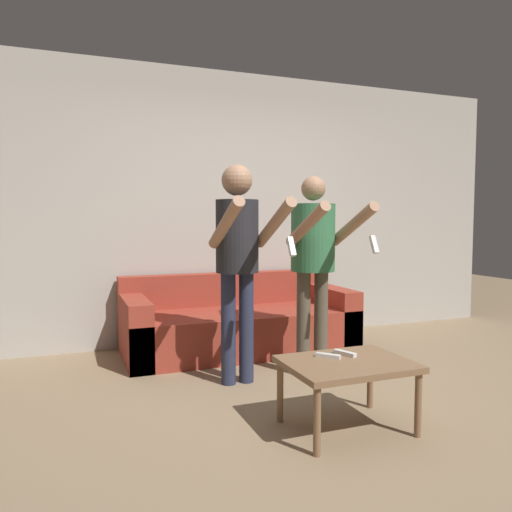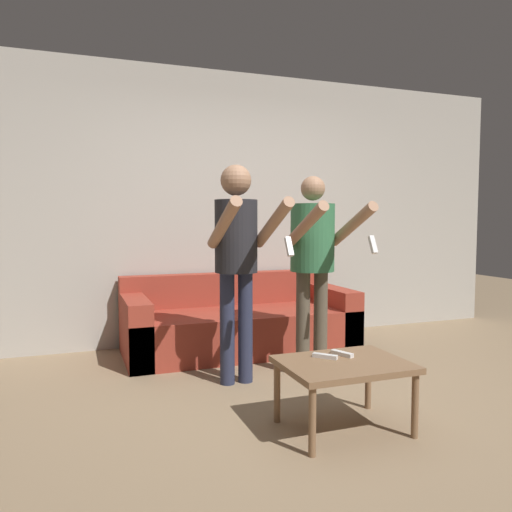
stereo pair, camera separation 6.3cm
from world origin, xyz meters
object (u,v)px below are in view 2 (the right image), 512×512
(couch, at_px, (239,324))
(remote_far, at_px, (342,354))
(person_standing_right, at_px, (314,251))
(remote_near, at_px, (325,356))
(coffee_table, at_px, (344,369))
(person_standing_left, at_px, (237,248))

(couch, bearing_deg, remote_far, -87.90)
(person_standing_right, relative_size, remote_far, 10.27)
(person_standing_right, distance_m, remote_near, 1.12)
(remote_near, distance_m, remote_far, 0.12)
(person_standing_right, distance_m, remote_far, 1.08)
(coffee_table, bearing_deg, person_standing_right, 73.10)
(person_standing_left, xyz_separation_m, coffee_table, (0.33, -0.99, -0.66))
(person_standing_left, distance_m, coffee_table, 1.23)
(person_standing_left, bearing_deg, couch, 71.08)
(couch, distance_m, remote_far, 1.80)
(couch, relative_size, person_standing_left, 1.30)
(person_standing_left, relative_size, person_standing_right, 1.04)
(person_standing_left, bearing_deg, remote_near, -74.01)
(coffee_table, xyz_separation_m, remote_near, (-0.07, 0.10, 0.06))
(coffee_table, distance_m, remote_far, 0.14)
(person_standing_left, relative_size, remote_near, 12.03)
(remote_near, bearing_deg, coffee_table, -54.74)
(remote_near, height_order, remote_far, same)
(remote_near, bearing_deg, person_standing_left, 105.99)
(couch, distance_m, remote_near, 1.82)
(person_standing_right, relative_size, remote_near, 11.55)
(remote_near, relative_size, remote_far, 0.89)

